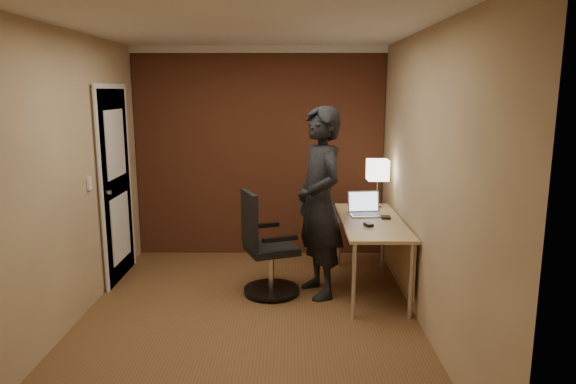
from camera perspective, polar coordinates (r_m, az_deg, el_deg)
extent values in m
plane|color=brown|center=(4.66, -4.48, -14.11)|extent=(4.00, 4.00, 0.00)
plane|color=white|center=(4.25, -5.01, 18.06)|extent=(4.00, 4.00, 0.00)
plane|color=tan|center=(6.25, -3.15, 4.38)|extent=(3.00, 0.00, 3.00)
plane|color=tan|center=(2.35, -8.95, -7.29)|extent=(3.00, 0.00, 3.00)
plane|color=tan|center=(4.66, -23.45, 1.12)|extent=(0.00, 4.00, 4.00)
plane|color=tan|center=(4.41, 15.09, 1.15)|extent=(0.00, 4.00, 4.00)
cube|color=brown|center=(6.22, -3.17, 4.35)|extent=(2.98, 0.06, 2.50)
cube|color=silver|center=(6.19, -3.30, 15.53)|extent=(3.00, 0.08, 0.08)
cube|color=silver|center=(4.61, -24.19, 16.12)|extent=(0.08, 4.00, 0.08)
cube|color=silver|center=(4.36, 15.39, 17.00)|extent=(0.08, 4.00, 0.08)
cube|color=silver|center=(5.70, -18.65, 0.60)|extent=(0.05, 0.82, 2.02)
cube|color=silver|center=(5.69, -18.51, 0.60)|extent=(0.02, 0.92, 2.12)
cylinder|color=silver|center=(5.38, -19.32, -0.05)|extent=(0.05, 0.05, 0.05)
cube|color=silver|center=(5.08, -21.20, 0.91)|extent=(0.02, 0.08, 0.12)
cube|color=tan|center=(5.17, 9.26, -3.22)|extent=(0.60, 1.50, 0.03)
cube|color=tan|center=(5.30, 12.17, -6.17)|extent=(0.02, 1.38, 0.54)
cylinder|color=silver|center=(4.60, 7.32, -9.79)|extent=(0.04, 0.04, 0.70)
cylinder|color=silver|center=(5.90, 5.71, -5.00)|extent=(0.04, 0.04, 0.70)
cylinder|color=silver|center=(4.68, 13.49, -9.61)|extent=(0.04, 0.04, 0.70)
cylinder|color=silver|center=(5.97, 10.51, -4.95)|extent=(0.04, 0.04, 0.70)
cube|color=silver|center=(5.68, 9.79, -1.72)|extent=(0.11, 0.11, 0.01)
cylinder|color=silver|center=(5.64, 9.84, -0.16)|extent=(0.01, 0.01, 0.30)
cube|color=white|center=(5.60, 9.93, 2.45)|extent=(0.22, 0.22, 0.22)
cube|color=silver|center=(5.34, 8.65, -2.50)|extent=(0.35, 0.26, 0.01)
cube|color=silver|center=(5.42, 8.39, -1.01)|extent=(0.33, 0.09, 0.22)
cube|color=#B2CCF2|center=(5.41, 8.40, -1.03)|extent=(0.30, 0.08, 0.19)
cube|color=gray|center=(5.33, 8.67, -2.44)|extent=(0.29, 0.16, 0.00)
cube|color=black|center=(4.91, 8.93, -3.61)|extent=(0.09, 0.11, 0.03)
cube|color=black|center=(5.25, 10.81, -2.77)|extent=(0.10, 0.12, 0.02)
cylinder|color=black|center=(5.21, -1.84, -10.78)|extent=(0.56, 0.56, 0.03)
cylinder|color=silver|center=(5.14, -1.86, -8.62)|extent=(0.06, 0.06, 0.42)
cube|color=black|center=(5.07, -1.87, -6.30)|extent=(0.59, 0.59, 0.07)
cube|color=black|center=(4.92, -4.31, -3.13)|extent=(0.20, 0.41, 0.55)
cube|color=black|center=(5.26, -2.80, -3.75)|extent=(0.33, 0.17, 0.04)
cube|color=black|center=(4.79, -0.88, -5.24)|extent=(0.33, 0.17, 0.04)
imported|color=black|center=(4.95, 3.53, -1.23)|extent=(0.66, 0.79, 1.85)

